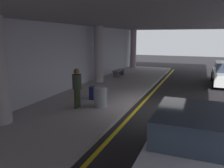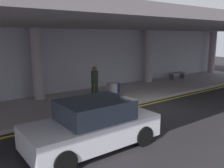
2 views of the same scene
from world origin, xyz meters
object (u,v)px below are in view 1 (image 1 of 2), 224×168
object	(u,v)px
support_column_right_mid	(133,49)
car_white	(191,145)
support_column_center	(99,54)
bench_metal	(119,72)
traveler_with_luggage	(77,86)
suitcase_upright_secondary	(93,93)
trash_bin_steel	(101,97)

from	to	relation	value
support_column_right_mid	car_white	xyz separation A→B (m)	(-16.62, -6.25, -1.26)
support_column_center	bench_metal	distance (m)	3.07
traveler_with_luggage	bench_metal	bearing A→B (deg)	-106.60
support_column_right_mid	bench_metal	world-z (taller)	support_column_right_mid
car_white	suitcase_upright_secondary	world-z (taller)	car_white
suitcase_upright_secondary	bench_metal	distance (m)	6.82
suitcase_upright_secondary	trash_bin_steel	distance (m)	1.27
bench_metal	car_white	bearing A→B (deg)	-152.75
support_column_center	support_column_right_mid	xyz separation A→B (m)	(8.00, 0.00, 0.00)
traveler_with_luggage	suitcase_upright_secondary	xyz separation A→B (m)	(1.46, 0.01, -0.65)
traveler_with_luggage	trash_bin_steel	world-z (taller)	traveler_with_luggage
support_column_right_mid	bench_metal	xyz separation A→B (m)	(-5.34, -0.44, -1.47)
support_column_center	bench_metal	world-z (taller)	support_column_center
support_column_center	traveler_with_luggage	size ratio (longest dim) A/B	2.17
support_column_center	trash_bin_steel	size ratio (longest dim) A/B	4.29
bench_metal	suitcase_upright_secondary	bearing A→B (deg)	-170.69
car_white	bench_metal	xyz separation A→B (m)	(11.28, 5.81, -0.21)
support_column_center	traveler_with_luggage	xyz separation A→B (m)	(-5.54, -1.55, -0.86)
bench_metal	trash_bin_steel	bearing A→B (deg)	-165.76
suitcase_upright_secondary	bench_metal	bearing A→B (deg)	-17.54
traveler_with_luggage	support_column_right_mid	bearing A→B (deg)	-107.79
car_white	traveler_with_luggage	xyz separation A→B (m)	(3.09, 4.70, 0.40)
support_column_center	trash_bin_steel	xyz separation A→B (m)	(-5.01, -2.39, -1.40)
traveler_with_luggage	bench_metal	world-z (taller)	traveler_with_luggage
support_column_center	suitcase_upright_secondary	size ratio (longest dim) A/B	4.06
support_column_center	traveler_with_luggage	distance (m)	5.82
bench_metal	trash_bin_steel	size ratio (longest dim) A/B	1.88
car_white	traveler_with_luggage	size ratio (longest dim) A/B	2.44
support_column_right_mid	suitcase_upright_secondary	size ratio (longest dim) A/B	4.06
trash_bin_steel	car_white	bearing A→B (deg)	-133.05
support_column_center	support_column_right_mid	distance (m)	8.00
support_column_center	traveler_with_luggage	bearing A→B (deg)	-164.33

